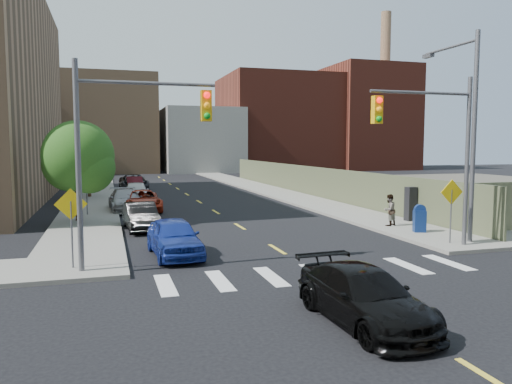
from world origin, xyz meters
TOP-DOWN VIEW (x-y plane):
  - ground at (0.00, 0.00)m, footprint 160.00×160.00m
  - sidewalk_nw at (-7.75, 41.50)m, footprint 3.50×73.00m
  - sidewalk_ne at (7.75, 41.50)m, footprint 3.50×73.00m
  - fence_north at (9.60, 28.00)m, footprint 0.12×44.00m
  - gravel_lot at (28.00, 30.00)m, footprint 36.00×42.00m
  - bg_bldg_midwest at (-6.00, 72.00)m, footprint 14.00×16.00m
  - bg_bldg_center at (8.00, 70.00)m, footprint 12.00×16.00m
  - bg_bldg_east at (22.00, 72.00)m, footprint 18.00×18.00m
  - bg_bldg_fareast at (38.00, 70.00)m, footprint 14.00×16.00m
  - smokestack at (42.00, 70.00)m, footprint 1.80×1.80m
  - signal_nw at (-5.98, 6.00)m, footprint 4.59×0.30m
  - signal_ne at (5.98, 6.00)m, footprint 4.59×0.30m
  - streetlight_ne at (8.20, 6.90)m, footprint 0.25×3.70m
  - warn_sign_nw at (-7.80, 6.50)m, footprint 1.06×0.06m
  - warn_sign_ne at (7.20, 6.50)m, footprint 1.06×0.06m
  - warn_sign_midwest at (-7.80, 20.00)m, footprint 1.06×0.06m
  - tree_west_near at (-8.00, 16.05)m, footprint 3.66×3.64m
  - tree_west_far at (-8.00, 31.05)m, footprint 3.66×3.64m
  - parked_car_blue at (-4.20, 7.98)m, footprint 1.97×4.38m
  - parked_car_black at (-5.04, 14.47)m, footprint 1.72×4.24m
  - parked_car_red at (-4.48, 21.71)m, footprint 2.33×4.98m
  - parked_car_silver at (-5.50, 22.04)m, footprint 2.25×5.02m
  - parked_car_white at (-4.57, 27.01)m, footprint 2.09×4.65m
  - parked_car_maroon at (-4.20, 36.33)m, footprint 1.50×4.11m
  - parked_car_grey at (-4.20, 37.56)m, footprint 2.67×5.45m
  - black_sedan at (-0.80, -0.63)m, footprint 2.11×4.66m
  - mailbox at (7.53, 9.13)m, footprint 0.64×0.55m
  - payphone at (9.20, 12.36)m, footprint 0.58×0.49m
  - pedestrian_west at (-8.19, 17.78)m, footprint 0.56×0.68m
  - pedestrian_east at (7.15, 11.19)m, footprint 0.96×0.87m

SIDE VIEW (x-z plane):
  - ground at x=0.00m, z-range 0.00..0.00m
  - gravel_lot at x=28.00m, z-range 0.00..0.06m
  - sidewalk_nw at x=-7.75m, z-range 0.00..0.15m
  - sidewalk_ne at x=7.75m, z-range 0.00..0.15m
  - black_sedan at x=-0.80m, z-range 0.00..1.32m
  - parked_car_maroon at x=-4.20m, z-range 0.00..1.35m
  - parked_car_black at x=-5.04m, z-range 0.00..1.37m
  - parked_car_red at x=-4.48m, z-range 0.00..1.38m
  - parked_car_silver at x=-5.50m, z-range 0.00..1.43m
  - parked_car_blue at x=-4.20m, z-range 0.00..1.46m
  - parked_car_grey at x=-4.20m, z-range 0.00..1.49m
  - parked_car_white at x=-4.57m, z-range 0.00..1.55m
  - mailbox at x=7.53m, z-range 0.13..1.45m
  - pedestrian_west at x=-8.19m, z-range 0.15..1.75m
  - pedestrian_east at x=7.15m, z-range 0.15..1.76m
  - payphone at x=9.20m, z-range 0.15..2.00m
  - fence_north at x=9.60m, z-range 0.00..2.50m
  - warn_sign_nw at x=-7.80m, z-range 0.58..3.41m
  - warn_sign_ne at x=7.20m, z-range 0.58..3.41m
  - warn_sign_midwest at x=-7.80m, z-range 0.58..3.41m
  - tree_west_near at x=-8.00m, z-range 0.72..6.24m
  - tree_west_far at x=-8.00m, z-range 0.72..6.24m
  - signal_nw at x=-5.98m, z-range 1.03..8.03m
  - signal_ne at x=5.98m, z-range 1.03..8.03m
  - bg_bldg_center at x=8.00m, z-range 0.00..10.00m
  - streetlight_ne at x=8.20m, z-range 0.72..9.72m
  - bg_bldg_midwest at x=-6.00m, z-range 0.00..15.00m
  - bg_bldg_east at x=22.00m, z-range 0.00..16.00m
  - bg_bldg_fareast at x=38.00m, z-range 0.00..18.00m
  - smokestack at x=42.00m, z-range 0.00..28.00m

